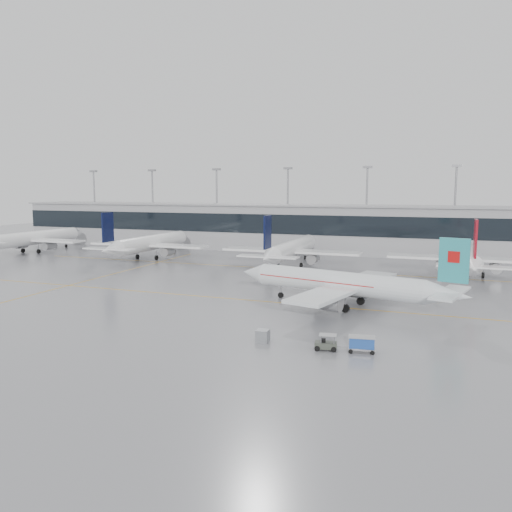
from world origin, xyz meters
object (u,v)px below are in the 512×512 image
(gse_unit, at_px, (263,336))
(baggage_tug, at_px, (326,344))
(air_canada_jet, at_px, (346,284))
(baggage_cart, at_px, (362,343))

(gse_unit, bearing_deg, baggage_tug, -4.30)
(baggage_tug, height_order, gse_unit, baggage_tug)
(gse_unit, bearing_deg, air_canada_jet, 72.18)
(air_canada_jet, distance_m, gse_unit, 20.06)
(air_canada_jet, height_order, gse_unit, air_canada_jet)
(baggage_tug, distance_m, gse_unit, 7.03)
(baggage_cart, bearing_deg, gse_unit, 172.38)
(baggage_cart, bearing_deg, baggage_tug, 180.00)
(air_canada_jet, bearing_deg, gse_unit, 88.08)
(air_canada_jet, distance_m, baggage_tug, 19.67)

